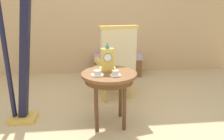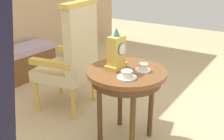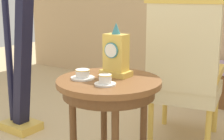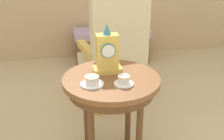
# 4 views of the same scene
# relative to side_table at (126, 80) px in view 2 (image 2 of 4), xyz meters

# --- Properties ---
(side_table) EXTENTS (0.64, 0.64, 0.66)m
(side_table) POSITION_rel_side_table_xyz_m (0.00, 0.00, 0.00)
(side_table) COLOR brown
(side_table) RESTS_ON ground
(teacup_left) EXTENTS (0.15, 0.15, 0.06)m
(teacup_left) POSITION_rel_side_table_xyz_m (-0.14, -0.08, 0.11)
(teacup_left) COLOR white
(teacup_left) RESTS_ON side_table
(teacup_right) EXTENTS (0.12, 0.12, 0.06)m
(teacup_right) POSITION_rel_side_table_xyz_m (0.06, -0.12, 0.11)
(teacup_right) COLOR white
(teacup_right) RESTS_ON side_table
(mantel_clock) EXTENTS (0.19, 0.11, 0.34)m
(mantel_clock) POSITION_rel_side_table_xyz_m (-0.01, 0.09, 0.22)
(mantel_clock) COLOR gold
(mantel_clock) RESTS_ON side_table
(armchair) EXTENTS (0.64, 0.63, 1.14)m
(armchair) POSITION_rel_side_table_xyz_m (0.17, 0.75, 0.02)
(armchair) COLOR beige
(armchair) RESTS_ON ground
(window_bench) EXTENTS (0.98, 0.40, 0.44)m
(window_bench) POSITION_rel_side_table_xyz_m (0.35, 1.89, -0.35)
(window_bench) COLOR #B299B7
(window_bench) RESTS_ON ground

